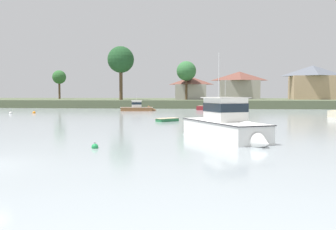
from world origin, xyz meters
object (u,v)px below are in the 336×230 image
cruiser_white (229,131)px  mooring_buoy_white (11,113)px  dinghy_green (167,120)px  mooring_buoy_green (95,147)px  sailboat_maroon (216,109)px  mooring_buoy_orange (34,113)px  cruiser_wood (140,109)px

cruiser_white → mooring_buoy_white: cruiser_white is taller
dinghy_green → mooring_buoy_green: bearing=-95.2°
sailboat_maroon → mooring_buoy_white: 35.28m
mooring_buoy_orange → cruiser_white: bearing=-46.7°
dinghy_green → mooring_buoy_orange: bearing=147.2°
mooring_buoy_white → mooring_buoy_orange: bearing=28.2°
sailboat_maroon → cruiser_white: sailboat_maroon is taller
mooring_buoy_green → mooring_buoy_orange: bearing=121.0°
cruiser_wood → mooring_buoy_orange: (-15.19, -9.34, -0.33)m
dinghy_green → mooring_buoy_orange: 27.04m
mooring_buoy_white → mooring_buoy_green: mooring_buoy_white is taller
mooring_buoy_green → cruiser_white: bearing=30.7°
mooring_buoy_white → mooring_buoy_orange: 3.40m
dinghy_green → cruiser_white: bearing=-69.6°
sailboat_maroon → cruiser_wood: (-13.50, -4.57, 0.18)m
cruiser_white → sailboat_maroon: bearing=89.8°
dinghy_green → mooring_buoy_white: size_ratio=5.13×
cruiser_white → mooring_buoy_orange: 41.59m
cruiser_white → mooring_buoy_orange: size_ratio=17.48×
cruiser_wood → dinghy_green: (7.54, -23.99, -0.28)m
cruiser_wood → cruiser_white: cruiser_white is taller
cruiser_wood → mooring_buoy_orange: bearing=-148.4°
cruiser_wood → mooring_buoy_orange: cruiser_wood is taller
cruiser_white → dinghy_green: size_ratio=3.50×
sailboat_maroon → mooring_buoy_white: size_ratio=21.87×
mooring_buoy_orange → dinghy_green: bearing=-32.8°
cruiser_white → mooring_buoy_orange: cruiser_white is taller
dinghy_green → mooring_buoy_orange: (-22.73, 14.65, -0.04)m
mooring_buoy_orange → mooring_buoy_white: bearing=-151.8°
sailboat_maroon → mooring_buoy_white: sailboat_maroon is taller
mooring_buoy_green → mooring_buoy_orange: (-20.90, 34.77, 0.02)m
dinghy_green → mooring_buoy_green: (-1.82, -20.13, -0.06)m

